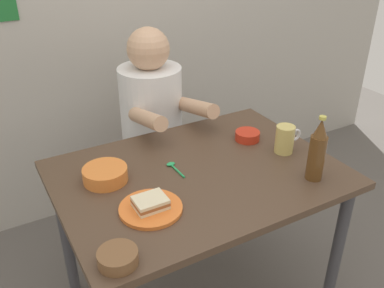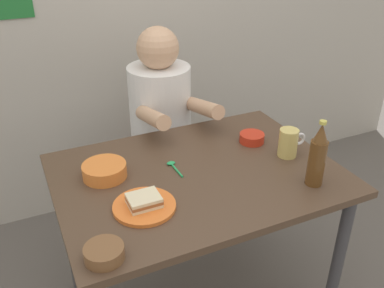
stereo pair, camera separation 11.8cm
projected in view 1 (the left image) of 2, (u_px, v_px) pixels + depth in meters
name	position (u px, v px, depth m)	size (l,w,h in m)	color
dining_table	(198.00, 191.00, 1.71)	(1.10, 0.80, 0.74)	#4C3828
stool	(155.00, 174.00, 2.37)	(0.34, 0.34, 0.45)	#4C4C51
person_seated	(152.00, 107.00, 2.16)	(0.33, 0.56, 0.72)	white
plate_orange	(151.00, 208.00, 1.44)	(0.22, 0.22, 0.01)	orange
sandwich	(150.00, 203.00, 1.43)	(0.11, 0.09, 0.04)	beige
beer_mug	(285.00, 139.00, 1.78)	(0.13, 0.08, 0.12)	#D1BC66
beer_bottle	(317.00, 151.00, 1.57)	(0.06, 0.06, 0.26)	#593819
sauce_bowl_chili	(247.00, 135.00, 1.89)	(0.11, 0.11, 0.04)	red
soup_bowl_orange	(105.00, 174.00, 1.59)	(0.17, 0.17, 0.05)	orange
condiment_bowl_brown	(118.00, 257.00, 1.22)	(0.12, 0.12, 0.04)	brown
spoon	(173.00, 167.00, 1.69)	(0.04, 0.12, 0.01)	#26A559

